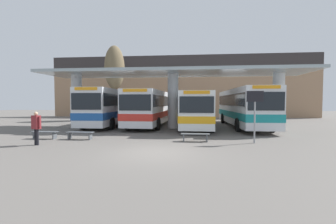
{
  "coord_description": "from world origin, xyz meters",
  "views": [
    {
      "loc": [
        1.56,
        -9.95,
        2.29
      ],
      "look_at": [
        0.0,
        5.25,
        1.6
      ],
      "focal_mm": 24.0,
      "sensor_mm": 36.0,
      "label": 1
    }
  ],
  "objects": [
    {
      "name": "poplar_tree_behind_left",
      "position": [
        -8.06,
        17.7,
        6.52
      ],
      "size": [
        2.5,
        2.5,
        9.37
      ],
      "color": "#473A2B",
      "rests_on": "ground_plane"
    },
    {
      "name": "waiting_bench_mid_platform",
      "position": [
        -7.45,
        3.02,
        0.34
      ],
      "size": [
        1.6,
        0.44,
        0.46
      ],
      "color": "#4C5156",
      "rests_on": "ground_plane"
    },
    {
      "name": "transit_bus_far_right_bay",
      "position": [
        6.32,
        11.3,
        1.9
      ],
      "size": [
        3.02,
        12.02,
        3.41
      ],
      "rotation": [
        0.0,
        0.0,
        3.17
      ],
      "color": "silver",
      "rests_on": "ground_plane"
    },
    {
      "name": "waiting_bench_far_platform",
      "position": [
        -5.17,
        3.02,
        0.34
      ],
      "size": [
        1.65,
        0.44,
        0.46
      ],
      "color": "#4C5156",
      "rests_on": "ground_plane"
    },
    {
      "name": "station_canopy",
      "position": [
        0.0,
        9.54,
        4.07
      ],
      "size": [
        22.58,
        5.13,
        4.95
      ],
      "color": "silver",
      "rests_on": "ground_plane"
    },
    {
      "name": "info_sign_platform",
      "position": [
        5.07,
        2.84,
        2.07
      ],
      "size": [
        0.9,
        0.09,
        2.89
      ],
      "color": "gray",
      "rests_on": "ground_plane"
    },
    {
      "name": "transit_bus_right_bay",
      "position": [
        1.97,
        10.36,
        1.72
      ],
      "size": [
        2.81,
        10.75,
        3.07
      ],
      "rotation": [
        0.0,
        0.0,
        3.13
      ],
      "color": "white",
      "rests_on": "ground_plane"
    },
    {
      "name": "transit_bus_center_bay",
      "position": [
        -2.25,
        11.3,
        1.83
      ],
      "size": [
        3.2,
        10.81,
        3.27
      ],
      "rotation": [
        0.0,
        0.0,
        3.1
      ],
      "color": "silver",
      "rests_on": "ground_plane"
    },
    {
      "name": "townhouse_backdrop",
      "position": [
        0.0,
        23.95,
        5.39
      ],
      "size": [
        40.0,
        0.58,
        9.25
      ],
      "color": "#9E7A5B",
      "rests_on": "ground_plane"
    },
    {
      "name": "ground_plane",
      "position": [
        0.0,
        0.0,
        0.0
      ],
      "size": [
        100.0,
        100.0,
        0.0
      ],
      "primitive_type": "plane",
      "color": "#605B56"
    },
    {
      "name": "waiting_bench_near_pillar",
      "position": [
        1.81,
        3.02,
        0.34
      ],
      "size": [
        1.66,
        0.44,
        0.46
      ],
      "color": "#4C5156",
      "rests_on": "ground_plane"
    },
    {
      "name": "pedestrian_waiting",
      "position": [
        -6.59,
        1.09,
        1.08
      ],
      "size": [
        0.64,
        0.41,
        1.77
      ],
      "rotation": [
        0.0,
        0.0,
        -0.37
      ],
      "color": "black",
      "rests_on": "ground_plane"
    },
    {
      "name": "transit_bus_left_bay",
      "position": [
        -6.19,
        10.96,
        1.89
      ],
      "size": [
        2.82,
        10.31,
        3.4
      ],
      "rotation": [
        0.0,
        0.0,
        3.16
      ],
      "color": "silver",
      "rests_on": "ground_plane"
    }
  ]
}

